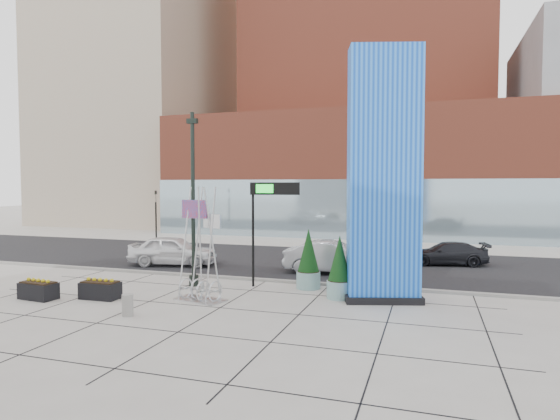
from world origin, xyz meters
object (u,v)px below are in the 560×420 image
(concrete_bollard, at_px, (128,305))
(overhead_street_sign, at_px, (270,197))
(lamp_post, at_px, (193,216))
(car_white_west, at_px, (173,251))
(public_art_sculpture, at_px, (200,271))
(blue_pylon, at_px, (384,180))
(car_silver_mid, at_px, (333,258))

(concrete_bollard, bearing_deg, overhead_street_sign, 61.04)
(lamp_post, distance_m, car_white_west, 6.21)
(public_art_sculpture, bearing_deg, lamp_post, 136.97)
(blue_pylon, xyz_separation_m, car_white_west, (-12.00, 4.67, -3.87))
(public_art_sculpture, bearing_deg, overhead_street_sign, 72.50)
(overhead_street_sign, bearing_deg, lamp_post, -177.51)
(blue_pylon, relative_size, lamp_post, 1.26)
(car_white_west, bearing_deg, public_art_sculpture, -154.66)
(blue_pylon, height_order, overhead_street_sign, blue_pylon)
(concrete_bollard, bearing_deg, car_silver_mid, 62.08)
(public_art_sculpture, xyz_separation_m, car_white_west, (-5.24, 6.75, -0.34))
(lamp_post, bearing_deg, car_silver_mid, 41.60)
(concrete_bollard, height_order, car_white_west, car_white_west)
(lamp_post, relative_size, car_white_west, 1.58)
(blue_pylon, relative_size, concrete_bollard, 12.98)
(blue_pylon, relative_size, overhead_street_sign, 2.11)
(concrete_bollard, relative_size, overhead_street_sign, 0.16)
(car_silver_mid, bearing_deg, public_art_sculpture, 150.30)
(overhead_street_sign, height_order, car_silver_mid, overhead_street_sign)
(concrete_bollard, relative_size, car_white_west, 0.15)
(public_art_sculpture, height_order, car_silver_mid, public_art_sculpture)
(overhead_street_sign, bearing_deg, concrete_bollard, -128.54)
(car_white_west, distance_m, car_silver_mid, 9.06)
(blue_pylon, bearing_deg, lamp_post, 162.08)
(lamp_post, height_order, overhead_street_sign, lamp_post)
(lamp_post, distance_m, overhead_street_sign, 3.53)
(public_art_sculpture, relative_size, concrete_bollard, 5.95)
(lamp_post, height_order, concrete_bollard, lamp_post)
(concrete_bollard, height_order, car_silver_mid, car_silver_mid)
(concrete_bollard, bearing_deg, car_white_west, 112.21)
(overhead_street_sign, bearing_deg, public_art_sculpture, -130.24)
(blue_pylon, height_order, concrete_bollard, blue_pylon)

